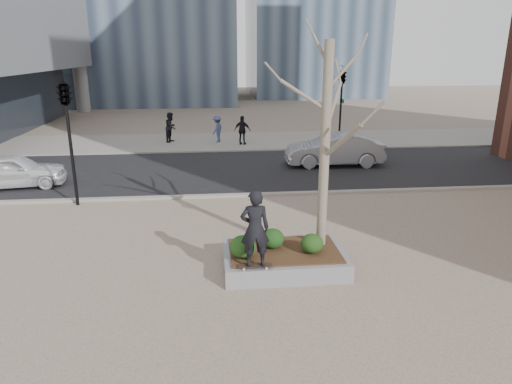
{
  "coord_description": "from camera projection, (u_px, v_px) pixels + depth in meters",
  "views": [
    {
      "loc": [
        -0.75,
        -10.29,
        5.23
      ],
      "look_at": [
        0.5,
        2.0,
        1.4
      ],
      "focal_mm": 32.0,
      "sensor_mm": 36.0,
      "label": 1
    }
  ],
  "objects": [
    {
      "name": "car_silver",
      "position": [
        334.0,
        150.0,
        21.53
      ],
      "size": [
        4.62,
        1.75,
        1.5
      ],
      "primitive_type": "imported",
      "rotation": [
        0.0,
        0.0,
        4.68
      ],
      "color": "gray",
      "rests_on": "street"
    },
    {
      "name": "police_car",
      "position": [
        13.0,
        171.0,
        18.07
      ],
      "size": [
        4.16,
        2.15,
        1.35
      ],
      "primitive_type": "imported",
      "rotation": [
        0.0,
        0.0,
        1.71
      ],
      "color": "white",
      "rests_on": "street"
    },
    {
      "name": "traffic_light_near",
      "position": [
        70.0,
        142.0,
        15.53
      ],
      "size": [
        0.6,
        2.48,
        4.5
      ],
      "primitive_type": null,
      "color": "black",
      "rests_on": "ground"
    },
    {
      "name": "pedestrian_b",
      "position": [
        217.0,
        129.0,
        27.0
      ],
      "size": [
        0.98,
        1.18,
        1.59
      ],
      "primitive_type": "imported",
      "rotation": [
        0.0,
        0.0,
        4.26
      ],
      "color": "#44507B",
      "rests_on": "far_sidewalk"
    },
    {
      "name": "traffic_light_far",
      "position": [
        341.0,
        107.0,
        25.24
      ],
      "size": [
        0.6,
        2.48,
        4.5
      ],
      "primitive_type": null,
      "color": "black",
      "rests_on": "ground"
    },
    {
      "name": "planter_mulch",
      "position": [
        284.0,
        251.0,
        11.36
      ],
      "size": [
        2.7,
        1.7,
        0.04
      ],
      "primitive_type": "cube",
      "color": "#382314",
      "rests_on": "planter"
    },
    {
      "name": "planter",
      "position": [
        284.0,
        260.0,
        11.43
      ],
      "size": [
        3.0,
        2.0,
        0.45
      ],
      "primitive_type": "cube",
      "color": "gray",
      "rests_on": "ground"
    },
    {
      "name": "sycamore_tree",
      "position": [
        326.0,
        115.0,
        10.76
      ],
      "size": [
        2.8,
        2.8,
        6.6
      ],
      "primitive_type": null,
      "color": "gray",
      "rests_on": "planter_mulch"
    },
    {
      "name": "skateboarder",
      "position": [
        255.0,
        229.0,
        10.19
      ],
      "size": [
        0.66,
        0.44,
        1.81
      ],
      "primitive_type": "imported",
      "rotation": [
        0.0,
        0.0,
        3.15
      ],
      "color": "black",
      "rests_on": "skateboard"
    },
    {
      "name": "far_sidewalk",
      "position": [
        223.0,
        141.0,
        27.55
      ],
      "size": [
        60.0,
        6.0,
        0.02
      ],
      "primitive_type": "cube",
      "color": "gray",
      "rests_on": "ground"
    },
    {
      "name": "shrub_right",
      "position": [
        312.0,
        243.0,
        11.14
      ],
      "size": [
        0.56,
        0.56,
        0.48
      ],
      "primitive_type": "ellipsoid",
      "color": "black",
      "rests_on": "planter_mulch"
    },
    {
      "name": "pedestrian_a",
      "position": [
        171.0,
        127.0,
        27.09
      ],
      "size": [
        0.92,
        1.03,
        1.75
      ],
      "primitive_type": "imported",
      "rotation": [
        0.0,
        0.0,
        1.21
      ],
      "color": "black",
      "rests_on": "far_sidewalk"
    },
    {
      "name": "shrub_left",
      "position": [
        243.0,
        247.0,
        10.88
      ],
      "size": [
        0.63,
        0.63,
        0.54
      ],
      "primitive_type": "ellipsoid",
      "color": "#1B3C13",
      "rests_on": "planter_mulch"
    },
    {
      "name": "pedestrian_c",
      "position": [
        242.0,
        130.0,
        26.32
      ],
      "size": [
        1.05,
        0.73,
        1.65
      ],
      "primitive_type": "imported",
      "rotation": [
        0.0,
        0.0,
        2.77
      ],
      "color": "black",
      "rests_on": "far_sidewalk"
    },
    {
      "name": "skateboard",
      "position": [
        255.0,
        267.0,
        10.47
      ],
      "size": [
        0.78,
        0.21,
        0.08
      ],
      "primitive_type": null,
      "rotation": [
        0.0,
        0.0,
        -0.01
      ],
      "color": "black",
      "rests_on": "planter"
    },
    {
      "name": "shrub_middle",
      "position": [
        273.0,
        238.0,
        11.41
      ],
      "size": [
        0.59,
        0.59,
        0.5
      ],
      "primitive_type": "ellipsoid",
      "color": "#163210",
      "rests_on": "planter_mulch"
    },
    {
      "name": "street",
      "position": [
        228.0,
        170.0,
        20.9
      ],
      "size": [
        60.0,
        8.0,
        0.02
      ],
      "primitive_type": "cube",
      "color": "black",
      "rests_on": "ground"
    },
    {
      "name": "ground",
      "position": [
        244.0,
        269.0,
        11.4
      ],
      "size": [
        120.0,
        120.0,
        0.0
      ],
      "primitive_type": "plane",
      "color": "gray",
      "rests_on": "ground"
    }
  ]
}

